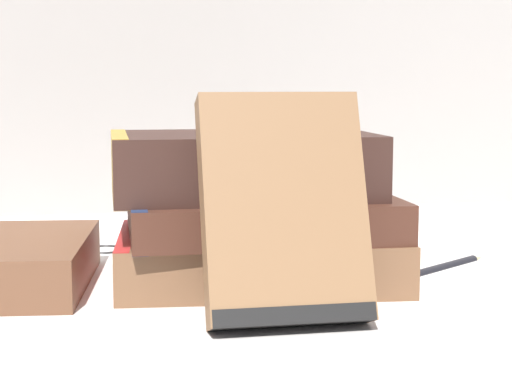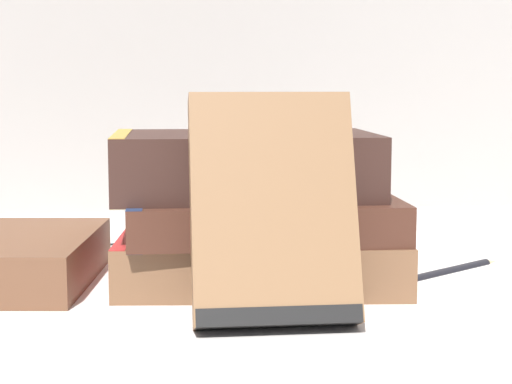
# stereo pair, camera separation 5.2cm
# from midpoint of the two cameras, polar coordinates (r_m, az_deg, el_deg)

# --- Properties ---
(ground_plane) EXTENTS (3.00, 3.00, 0.00)m
(ground_plane) POSITION_cam_midpoint_polar(r_m,az_deg,el_deg) (0.66, 3.89, -7.01)
(ground_plane) COLOR silver
(book_flat_bottom) EXTENTS (0.24, 0.17, 0.04)m
(book_flat_bottom) POSITION_cam_midpoint_polar(r_m,az_deg,el_deg) (0.71, 2.00, -4.37)
(book_flat_bottom) COLOR brown
(book_flat_bottom) RESTS_ON ground_plane
(book_flat_middle) EXTENTS (0.22, 0.15, 0.03)m
(book_flat_middle) POSITION_cam_midpoint_polar(r_m,az_deg,el_deg) (0.70, 2.17, -1.58)
(book_flat_middle) COLOR #422319
(book_flat_middle) RESTS_ON book_flat_bottom
(book_flat_top) EXTENTS (0.21, 0.13, 0.05)m
(book_flat_top) POSITION_cam_midpoint_polar(r_m,az_deg,el_deg) (0.69, 0.94, 1.83)
(book_flat_top) COLOR #331E19
(book_flat_top) RESTS_ON book_flat_middle
(book_leaning_front) EXTENTS (0.11, 0.08, 0.16)m
(book_leaning_front) POSITION_cam_midpoint_polar(r_m,az_deg,el_deg) (0.58, 3.71, -1.63)
(book_leaning_front) COLOR brown
(book_leaning_front) RESTS_ON ground_plane
(pocket_watch) EXTENTS (0.06, 0.06, 0.01)m
(pocket_watch) POSITION_cam_midpoint_polar(r_m,az_deg,el_deg) (0.70, 5.84, 4.18)
(pocket_watch) COLOR silver
(pocket_watch) RESTS_ON book_flat_top
(reading_glasses) EXTENTS (0.10, 0.05, 0.00)m
(reading_glasses) POSITION_cam_midpoint_polar(r_m,az_deg,el_deg) (0.86, -5.81, -3.54)
(reading_glasses) COLOR black
(reading_glasses) RESTS_ON ground_plane
(fountain_pen) EXTENTS (0.12, 0.08, 0.01)m
(fountain_pen) POSITION_cam_midpoint_polar(r_m,az_deg,el_deg) (0.77, 14.78, -4.85)
(fountain_pen) COLOR black
(fountain_pen) RESTS_ON ground_plane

